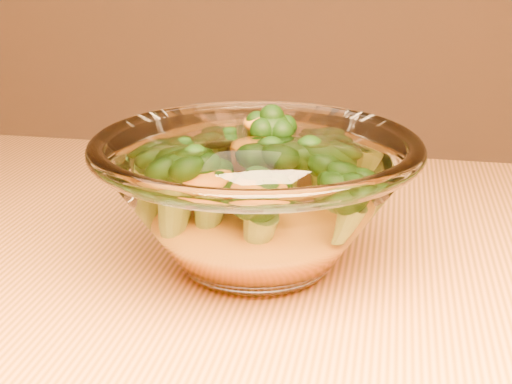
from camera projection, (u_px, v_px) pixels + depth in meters
glass_bowl at (256, 199)px, 0.50m from camera, size 0.23×0.23×0.10m
cheese_sauce at (256, 227)px, 0.51m from camera, size 0.13×0.13×0.04m
broccoli_heap at (259, 174)px, 0.51m from camera, size 0.16×0.14×0.08m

